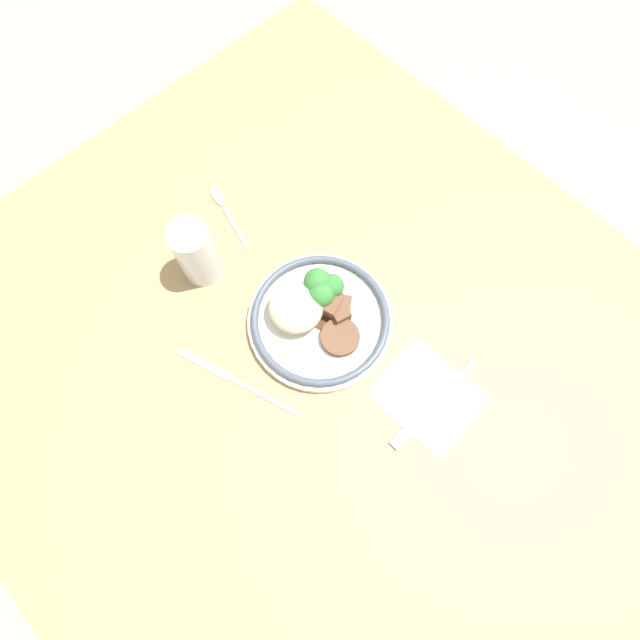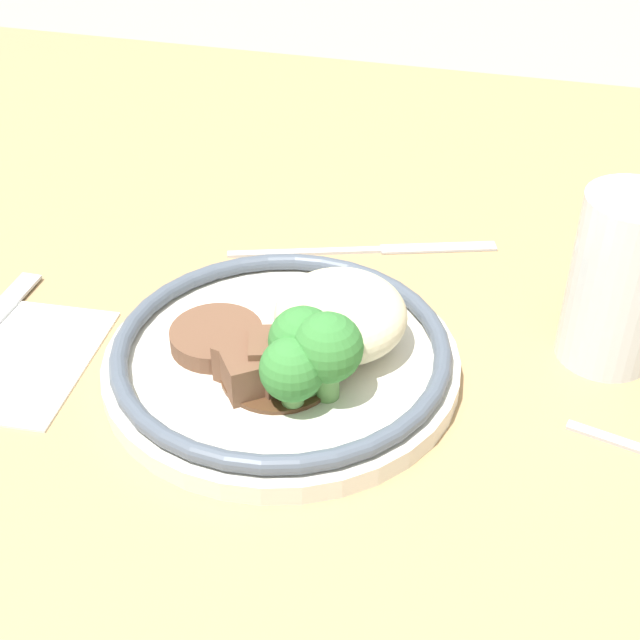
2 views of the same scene
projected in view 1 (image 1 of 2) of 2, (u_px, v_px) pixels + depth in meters
The scene contains 8 objects.
ground_plane at pixel (316, 360), 0.82m from camera, with size 8.00×8.00×0.00m, color tan.
dining_table at pixel (316, 357), 0.81m from camera, with size 1.20×1.07×0.03m.
napkin at pixel (427, 396), 0.77m from camera, with size 0.16×0.14×0.00m.
plate at pixel (318, 313), 0.79m from camera, with size 0.23×0.23×0.07m.
juice_glass at pixel (197, 255), 0.79m from camera, with size 0.06×0.06×0.12m.
fork at pixel (427, 411), 0.76m from camera, with size 0.02×0.19×0.00m.
knife at pixel (233, 379), 0.78m from camera, with size 0.21×0.08×0.00m.
spoon at pixel (221, 203), 0.89m from camera, with size 0.14×0.05×0.01m.
Camera 1 is at (-0.16, 0.15, 0.80)m, focal length 28.00 mm.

